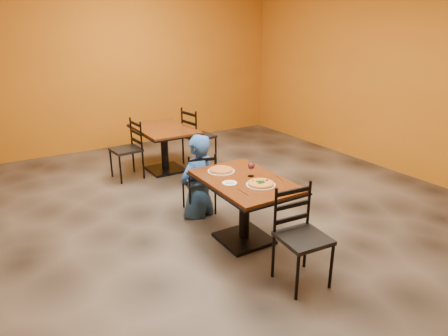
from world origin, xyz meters
TOP-DOWN VIEW (x-y plane):
  - floor at (0.00, 0.00)m, footprint 7.00×8.00m
  - wall_back at (0.00, 4.00)m, footprint 7.00×0.01m
  - wall_right at (3.50, 0.00)m, footprint 0.01×8.00m
  - table_main at (0.00, -0.50)m, footprint 0.83×1.23m
  - table_second at (0.16, 2.14)m, footprint 0.86×1.26m
  - chair_main_near at (0.02, -1.44)m, footprint 0.46×0.46m
  - chair_main_far at (-0.08, 0.45)m, footprint 0.44×0.44m
  - chair_second_left at (-0.50, 2.14)m, footprint 0.46×0.46m
  - chair_second_right at (0.82, 2.14)m, footprint 0.52×0.52m
  - diner at (-0.13, 0.38)m, footprint 0.64×0.51m
  - plate_main at (0.05, -0.72)m, footprint 0.31×0.31m
  - pizza_main at (0.05, -0.72)m, footprint 0.28×0.28m
  - plate_far at (-0.09, -0.14)m, footprint 0.31×0.31m
  - pizza_far at (-0.09, -0.14)m, footprint 0.28×0.28m
  - side_plate at (-0.21, -0.51)m, footprint 0.16×0.16m
  - dip at (-0.21, -0.51)m, footprint 0.09×0.09m
  - wine_glass at (0.11, -0.45)m, footprint 0.08×0.08m
  - fork at (-0.22, -0.78)m, footprint 0.02×0.19m
  - knife at (0.32, -0.70)m, footprint 0.08×0.20m

SIDE VIEW (x-z plane):
  - floor at x=0.00m, z-range -0.01..0.01m
  - chair_main_far at x=-0.08m, z-range 0.00..0.83m
  - chair_second_left at x=-0.50m, z-range 0.00..0.94m
  - chair_main_near at x=0.02m, z-range 0.00..0.95m
  - chair_second_right at x=0.82m, z-range 0.00..1.01m
  - diner at x=-0.13m, z-range 0.00..1.07m
  - table_main at x=0.00m, z-range 0.18..0.93m
  - table_second at x=0.16m, z-range 0.18..0.93m
  - fork at x=-0.22m, z-range 0.75..0.75m
  - knife at x=0.32m, z-range 0.75..0.75m
  - plate_main at x=0.05m, z-range 0.75..0.76m
  - plate_far at x=-0.09m, z-range 0.75..0.76m
  - side_plate at x=-0.21m, z-range 0.75..0.76m
  - dip at x=-0.21m, z-range 0.76..0.77m
  - pizza_main at x=0.05m, z-range 0.76..0.78m
  - pizza_far at x=-0.09m, z-range 0.76..0.78m
  - wine_glass at x=0.11m, z-range 0.75..0.93m
  - wall_back at x=0.00m, z-range 0.00..3.00m
  - wall_right at x=3.50m, z-range 0.00..3.00m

